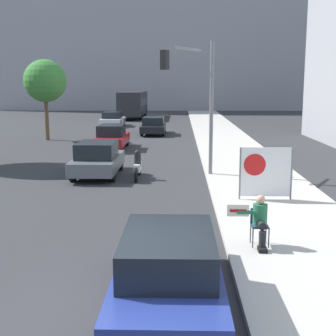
{
  "coord_description": "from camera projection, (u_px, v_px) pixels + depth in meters",
  "views": [
    {
      "loc": [
        0.9,
        -7.35,
        3.93
      ],
      "look_at": [
        0.56,
        5.71,
        1.57
      ],
      "focal_mm": 50.0,
      "sensor_mm": 36.0,
      "label": 1
    }
  ],
  "objects": [
    {
      "name": "ground_plane",
      "position": [
        126.0,
        318.0,
        7.95
      ],
      "size": [
        160.0,
        160.0,
        0.0
      ],
      "primitive_type": "plane",
      "color": "#303033"
    },
    {
      "name": "sidewalk_curb",
      "position": [
        244.0,
        165.0,
        22.59
      ],
      "size": [
        3.98,
        90.0,
        0.14
      ],
      "primitive_type": "cube",
      "color": "#B7B2A8",
      "rests_on": "ground_plane"
    },
    {
      "name": "building_backdrop_far",
      "position": [
        162.0,
        12.0,
        72.45
      ],
      "size": [
        52.0,
        12.0,
        29.7
      ],
      "color": "#99999E",
      "rests_on": "ground_plane"
    },
    {
      "name": "seated_protester",
      "position": [
        260.0,
        219.0,
        10.95
      ],
      "size": [
        0.99,
        0.77,
        1.22
      ],
      "rotation": [
        0.0,
        0.0,
        -0.23
      ],
      "color": "#474C56",
      "rests_on": "sidewalk_curb"
    },
    {
      "name": "protest_banner",
      "position": [
        265.0,
        172.0,
        15.39
      ],
      "size": [
        1.75,
        0.06,
        1.74
      ],
      "color": "slate",
      "rests_on": "sidewalk_curb"
    },
    {
      "name": "traffic_light_pole",
      "position": [
        193.0,
        86.0,
        19.77
      ],
      "size": [
        2.27,
        2.04,
        5.53
      ],
      "color": "slate",
      "rests_on": "sidewalk_curb"
    },
    {
      "name": "parked_car_curbside",
      "position": [
        169.0,
        269.0,
        8.28
      ],
      "size": [
        1.84,
        4.62,
        1.39
      ],
      "color": "navy",
      "rests_on": "ground_plane"
    },
    {
      "name": "car_on_road_nearest",
      "position": [
        98.0,
        159.0,
        20.17
      ],
      "size": [
        1.83,
        4.19,
        1.48
      ],
      "color": "#565B60",
      "rests_on": "ground_plane"
    },
    {
      "name": "car_on_road_midblock",
      "position": [
        112.0,
        137.0,
        28.52
      ],
      "size": [
        1.72,
        4.37,
        1.48
      ],
      "color": "maroon",
      "rests_on": "ground_plane"
    },
    {
      "name": "car_on_road_distant",
      "position": [
        154.0,
        126.0,
        36.68
      ],
      "size": [
        1.84,
        4.69,
        1.38
      ],
      "color": "black",
      "rests_on": "ground_plane"
    },
    {
      "name": "car_on_road_far_lane",
      "position": [
        113.0,
        119.0,
        43.82
      ],
      "size": [
        1.9,
        4.17,
        1.35
      ],
      "color": "silver",
      "rests_on": "ground_plane"
    },
    {
      "name": "city_bus_on_road",
      "position": [
        133.0,
        103.0,
        54.37
      ],
      "size": [
        2.56,
        10.84,
        3.03
      ],
      "color": "#232328",
      "rests_on": "ground_plane"
    },
    {
      "name": "motorcycle_on_road",
      "position": [
        138.0,
        166.0,
        19.56
      ],
      "size": [
        0.28,
        2.13,
        1.21
      ],
      "color": "white",
      "rests_on": "ground_plane"
    },
    {
      "name": "street_tree_midblock",
      "position": [
        45.0,
        81.0,
        32.47
      ],
      "size": [
        2.96,
        2.96,
        5.61
      ],
      "color": "brown",
      "rests_on": "ground_plane"
    }
  ]
}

